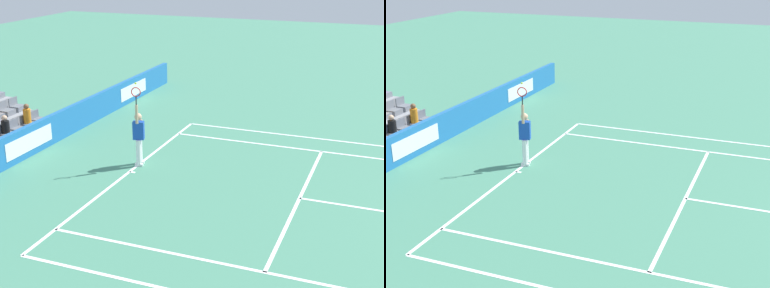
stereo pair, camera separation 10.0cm
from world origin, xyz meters
The scene contains 8 objects.
line_baseline centered at (0.00, -11.89, 0.00)m, with size 10.97×0.10×0.01m, color white.
line_service centered at (0.00, -6.40, 0.00)m, with size 8.23×0.10×0.01m, color white.
line_singles_sideline_left centered at (4.12, -5.95, 0.00)m, with size 0.10×11.89×0.01m, color white.
line_singles_sideline_right centered at (-4.12, -5.95, 0.00)m, with size 0.10×11.89×0.01m, color white.
line_doubles_sideline_right centered at (-5.49, -5.95, 0.00)m, with size 0.10×11.89×0.01m, color white.
line_centre_mark centered at (0.00, -11.79, 0.00)m, with size 0.10×0.20×0.01m, color white.
sponsor_barrier centered at (0.00, -15.80, 0.54)m, with size 23.52×0.22×1.07m.
tennis_player centered at (-0.68, -11.86, 0.99)m, with size 0.54×0.42×2.85m.
Camera 1 is at (14.52, -4.10, 6.81)m, focal length 51.41 mm.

